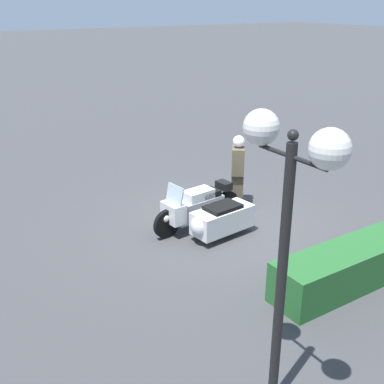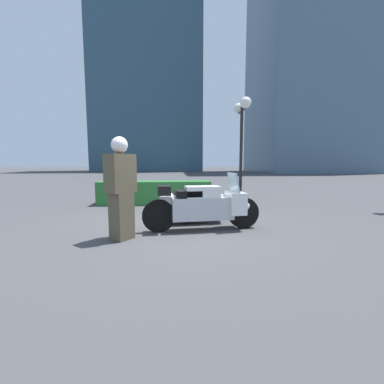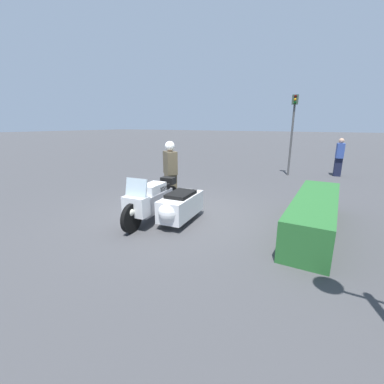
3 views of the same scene
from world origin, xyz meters
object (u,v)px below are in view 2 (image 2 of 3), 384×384
officer_rider (121,186)px  twin_lamp_post (242,118)px  police_motorcycle (200,205)px  hedge_bush_curbside (155,192)px

officer_rider → twin_lamp_post: 6.79m
police_motorcycle → twin_lamp_post: twin_lamp_post is taller
hedge_bush_curbside → twin_lamp_post: twin_lamp_post is taller
officer_rider → hedge_bush_curbside: (0.31, 4.01, -0.58)m
police_motorcycle → twin_lamp_post: 5.58m
police_motorcycle → officer_rider: size_ratio=1.32×
police_motorcycle → officer_rider: 1.81m
officer_rider → twin_lamp_post: twin_lamp_post is taller
hedge_bush_curbside → twin_lamp_post: 4.44m
officer_rider → hedge_bush_curbside: bearing=-56.3°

